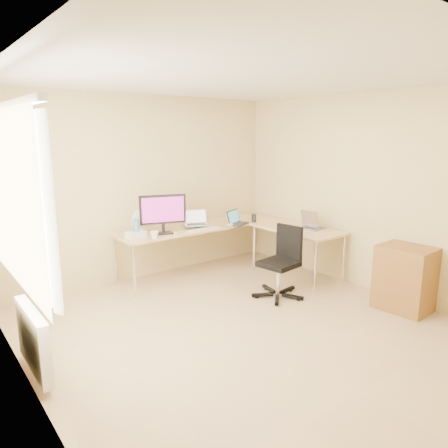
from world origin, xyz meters
TOP-DOWN VIEW (x-y plane):
  - floor at (0.00, 0.00)m, footprint 4.50×4.50m
  - ceiling at (0.00, 0.00)m, footprint 4.50×4.50m
  - wall_back at (0.00, 2.25)m, footprint 4.50×0.00m
  - wall_left at (-2.10, 0.00)m, footprint 0.00×4.50m
  - wall_right at (2.10, 0.00)m, footprint 0.00×4.50m
  - desk_main at (0.72, 1.85)m, footprint 2.65×0.70m
  - desk_return at (1.70, 0.85)m, footprint 0.70×1.30m
  - monitor at (-0.01, 1.73)m, footprint 0.66×0.38m
  - book_stack at (0.62, 1.86)m, footprint 0.20×0.27m
  - laptop_center at (0.54, 1.74)m, footprint 0.41×0.36m
  - laptop_black at (1.19, 1.58)m, footprint 0.41×0.37m
  - keyboard at (0.56, 1.59)m, footprint 0.46×0.16m
  - mouse at (1.01, 1.55)m, footprint 0.11×0.07m
  - mug at (-0.24, 1.55)m, footprint 0.11×0.11m
  - cd_stack at (0.14, 1.66)m, footprint 0.14×0.14m
  - water_bottle at (-0.40, 1.74)m, footprint 0.09×0.09m
  - papers at (-0.31, 1.97)m, footprint 0.26×0.32m
  - white_box at (-0.40, 1.76)m, footprint 0.26×0.21m
  - desk_fan at (-0.28, 1.89)m, footprint 0.29×0.29m
  - black_cup at (1.48, 1.55)m, footprint 0.09×0.09m
  - laptop_return at (1.85, 0.69)m, footprint 0.37×0.31m
  - office_chair at (0.92, 0.45)m, footprint 0.62×0.62m
  - cabinet at (1.85, -0.74)m, footprint 0.52×0.62m
  - radiator at (-2.03, 0.40)m, footprint 0.09×0.80m
  - window at (-2.05, 0.40)m, footprint 0.10×1.80m

SIDE VIEW (x-z plane):
  - floor at x=0.00m, z-range 0.00..0.00m
  - radiator at x=-2.03m, z-range 0.07..0.62m
  - cabinet at x=1.85m, z-range -0.05..0.77m
  - desk_main at x=0.72m, z-range 0.00..0.73m
  - desk_return at x=1.70m, z-range 0.00..0.73m
  - office_chair at x=0.92m, z-range 0.04..0.96m
  - papers at x=-0.31m, z-range 0.73..0.74m
  - keyboard at x=0.56m, z-range 0.73..0.75m
  - cd_stack at x=0.14m, z-range 0.73..0.76m
  - mouse at x=1.01m, z-range 0.73..0.77m
  - book_stack at x=0.62m, z-range 0.73..0.77m
  - white_box at x=-0.40m, z-range 0.73..0.81m
  - mug at x=-0.24m, z-range 0.73..0.83m
  - black_cup at x=1.48m, z-range 0.73..0.86m
  - laptop_black at x=1.19m, z-range 0.73..0.95m
  - laptop_return at x=1.85m, z-range 0.73..0.96m
  - water_bottle at x=-0.40m, z-range 0.73..0.98m
  - laptop_center at x=0.54m, z-range 0.77..0.99m
  - desk_fan at x=-0.28m, z-range 0.73..1.05m
  - monitor at x=-0.01m, z-range 0.73..1.27m
  - wall_back at x=0.00m, z-range -0.95..3.55m
  - wall_left at x=-2.10m, z-range -0.95..3.55m
  - wall_right at x=2.10m, z-range -0.95..3.55m
  - window at x=-2.05m, z-range 0.85..2.25m
  - ceiling at x=0.00m, z-range 2.60..2.60m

